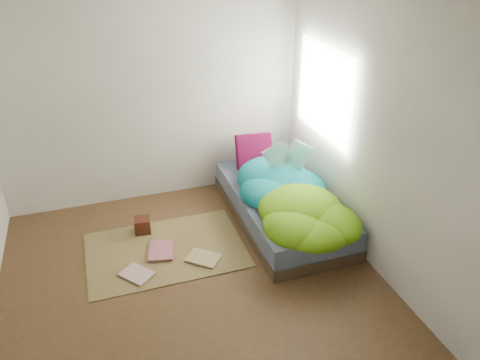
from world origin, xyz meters
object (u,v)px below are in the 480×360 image
Objects in this scene: wooden_box at (142,225)px; floor_book_b at (148,251)px; pillow_magenta at (254,151)px; open_book at (289,148)px; floor_book_a at (129,280)px; bed at (281,206)px.

wooden_box is 0.50× the size of floor_book_b.
pillow_magenta is 1.26× the size of floor_book_b.
floor_book_b is (-1.47, -0.88, -0.53)m from pillow_magenta.
pillow_magenta reaches higher than wooden_box.
open_book reaches higher than floor_book_b.
pillow_magenta is at bearing -2.18° from floor_book_a.
wooden_box is (-1.66, 0.09, -0.73)m from open_book.
wooden_box is 0.83m from floor_book_a.
bed reaches higher than floor_book_a.
bed is 5.92× the size of floor_book_b.
pillow_magenta is 0.92× the size of open_book.
bed reaches higher than floor_book_b.
floor_book_a is (-0.25, -0.78, -0.07)m from wooden_box.
floor_book_b is at bearing -160.00° from open_book.
bed is 0.68m from open_book.
bed is at bearing -120.71° from open_book.
bed is 1.88m from floor_book_a.
floor_book_b reaches higher than floor_book_a.
open_book is 1.82m from wooden_box.
wooden_box is 0.56× the size of floor_book_a.
pillow_magenta reaches higher than floor_book_b.
open_book is (0.12, 0.14, 0.65)m from bed.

